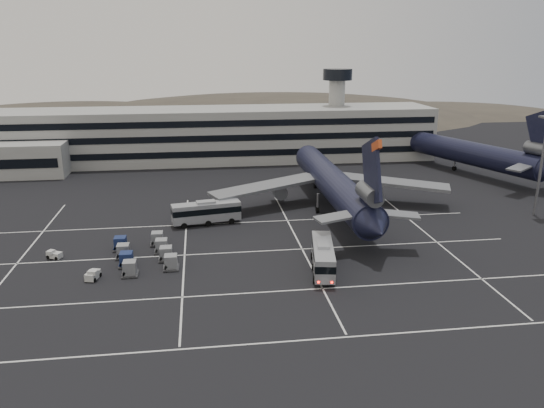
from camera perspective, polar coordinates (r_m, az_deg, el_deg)
The scene contains 12 objects.
ground at distance 77.45m, azimuth -4.98°, elevation -6.38°, with size 260.00×260.00×0.00m, color black.
lane_markings at distance 78.16m, azimuth -4.31°, elevation -6.14°, with size 90.00×55.62×0.01m.
terminal at distance 144.24m, azimuth -7.73°, elevation 7.29°, with size 125.00×26.00×24.00m.
hills at distance 245.78m, azimuth -2.80°, elevation 6.83°, with size 352.00×180.00×44.00m.
lightpole_right at distance 107.20m, azimuth 27.16°, elevation 4.97°, with size 2.40×2.40×18.28m.
trijet_main at distance 100.84m, azimuth 6.58°, elevation 2.25°, with size 47.46×57.48×18.08m.
trijet_far at distance 139.31m, azimuth 19.48°, elevation 5.52°, with size 27.84×55.78×18.08m.
bus_near at distance 74.28m, azimuth 5.50°, elevation -5.52°, with size 4.74×12.15×4.19m.
bus_far at distance 93.52m, azimuth -7.08°, elevation -0.80°, with size 12.31×4.85×4.24m.
tug_a at distance 75.82m, azimuth -18.75°, elevation -7.24°, with size 2.00×2.63×1.50m.
tug_b at distance 85.00m, azimuth -22.31°, elevation -5.05°, with size 2.42×2.07×1.34m.
uld_cluster at distance 80.51m, azimuth -13.54°, elevation -5.09°, with size 10.74×14.23×2.09m.
Camera 1 is at (-3.00, -71.17, 30.40)m, focal length 35.00 mm.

